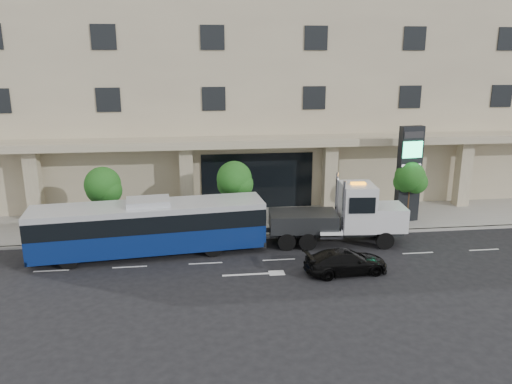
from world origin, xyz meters
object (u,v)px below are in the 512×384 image
at_px(tow_truck, 343,216).
at_px(black_sedan, 346,261).
at_px(city_bus, 149,226).
at_px(signage_pylon, 409,174).

height_order(tow_truck, black_sedan, tow_truck).
height_order(city_bus, black_sedan, city_bus).
bearing_deg(city_bus, tow_truck, -4.21).
xyz_separation_m(black_sedan, signage_pylon, (6.37, 7.41, 2.74)).
xyz_separation_m(city_bus, black_sedan, (10.15, -3.81, -1.02)).
bearing_deg(city_bus, black_sedan, -26.36).
xyz_separation_m(city_bus, signage_pylon, (16.52, 3.59, 1.72)).
bearing_deg(signage_pylon, city_bus, -176.12).
height_order(tow_truck, signage_pylon, signage_pylon).
distance_m(tow_truck, signage_pylon, 6.49).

